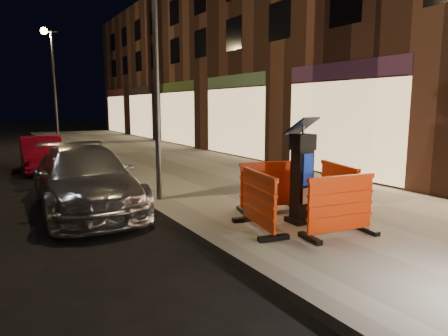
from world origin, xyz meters
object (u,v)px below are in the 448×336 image
barrier_bldgside (338,190)px  car_silver (87,209)px  parking_kiosk (302,174)px  car_red (43,171)px  barrier_front (340,206)px  barrier_kerbside (259,201)px  barrier_back (270,186)px

barrier_bldgside → car_silver: bearing=63.8°
barrier_bldgside → parking_kiosk: bearing=105.0°
car_red → barrier_front: bearing=-71.4°
barrier_kerbside → barrier_back: bearing=-34.0°
barrier_kerbside → car_silver: (-2.15, 3.55, -0.66)m
car_red → parking_kiosk: bearing=-69.8°
barrier_front → car_silver: size_ratio=0.27×
barrier_front → barrier_kerbside: (-0.95, 0.95, 0.00)m
barrier_bldgside → car_red: barrier_bldgside is taller
parking_kiosk → car_silver: parking_kiosk is taller
car_red → barrier_bldgside: bearing=-65.0°
parking_kiosk → barrier_back: size_ratio=1.40×
barrier_back → car_silver: barrier_back is taller
barrier_kerbside → car_silver: 4.20m
car_red → barrier_kerbside: bearing=-75.0°
barrier_back → barrier_kerbside: same height
barrier_front → barrier_back: size_ratio=1.00×
parking_kiosk → barrier_back: parking_kiosk is taller
parking_kiosk → barrier_bldgside: (0.95, 0.00, -0.40)m
parking_kiosk → car_red: parking_kiosk is taller
barrier_front → barrier_back: bearing=98.0°
parking_kiosk → barrier_front: parking_kiosk is taller
barrier_front → car_silver: bearing=132.6°
parking_kiosk → barrier_bldgside: bearing=13.0°
barrier_kerbside → barrier_bldgside: size_ratio=1.00×
barrier_front → car_silver: 5.50m
barrier_bldgside → car_silver: 5.43m
barrier_front → barrier_back: 1.90m
barrier_kerbside → car_red: barrier_kerbside is taller
barrier_kerbside → car_silver: size_ratio=0.27×
parking_kiosk → barrier_kerbside: 1.03m
barrier_bldgside → barrier_kerbside: bearing=105.0°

